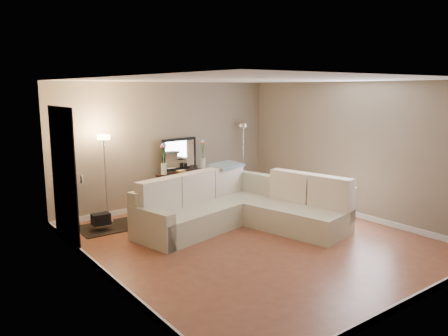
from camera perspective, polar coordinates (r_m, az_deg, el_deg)
floor at (r=7.29m, az=3.81°, el=-9.49°), size 5.00×5.50×0.01m
ceiling at (r=6.86m, az=4.08°, el=11.48°), size 5.00×5.50×0.01m
wall_back at (r=9.21m, az=-7.33°, el=2.98°), size 5.00×0.02×2.60m
wall_front at (r=5.23m, az=24.07°, el=-3.45°), size 5.00×0.02×2.60m
wall_left at (r=5.68m, az=-15.66°, el=-1.89°), size 0.02×5.50×2.60m
wall_right at (r=8.79m, az=16.47°, el=2.29°), size 0.02×5.50×2.60m
baseboard_back at (r=9.43m, az=-7.08°, el=-4.59°), size 5.00×0.03×0.10m
baseboard_front at (r=5.65m, az=22.87°, el=-15.82°), size 5.00×0.03×0.10m
baseboard_left at (r=6.07m, az=-14.85°, el=-13.48°), size 0.03×5.50×0.10m
baseboard_right at (r=9.02m, az=15.97°, el=-5.61°), size 0.03×5.50×0.10m
doorway at (r=7.31m, az=-20.21°, el=-1.07°), size 0.02×1.20×2.20m
switch_plate at (r=6.50m, az=-18.10°, el=-1.42°), size 0.02×0.08×0.12m
sectional_sofa at (r=7.90m, az=1.77°, el=-5.11°), size 3.29×2.81×0.98m
throw_blanket at (r=8.57m, az=0.31°, el=0.36°), size 0.79×0.58×0.09m
console_table at (r=9.18m, az=-5.55°, el=-2.60°), size 1.23×0.45×0.74m
leaning_mirror at (r=9.21m, az=-5.84°, el=1.82°), size 0.85×0.12×0.67m
table_decor at (r=9.11m, az=-5.11°, el=-0.25°), size 0.52×0.13×0.12m
flower_vase_left at (r=8.80m, az=-7.90°, el=0.90°), size 0.14×0.12×0.64m
flower_vase_right at (r=9.41m, az=-2.77°, el=1.60°), size 0.14×0.12×0.64m
floor_lamp_lit at (r=8.25m, az=-15.31°, el=0.81°), size 0.24×0.24×1.63m
floor_lamp_unlit at (r=10.05m, az=2.50°, el=3.01°), size 0.29×0.29×1.68m
charcoal_rug at (r=8.20m, az=-14.77°, el=-7.47°), size 1.09×0.83×0.01m
black_bag at (r=8.00m, az=-15.79°, el=-6.42°), size 0.31×0.22×0.20m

